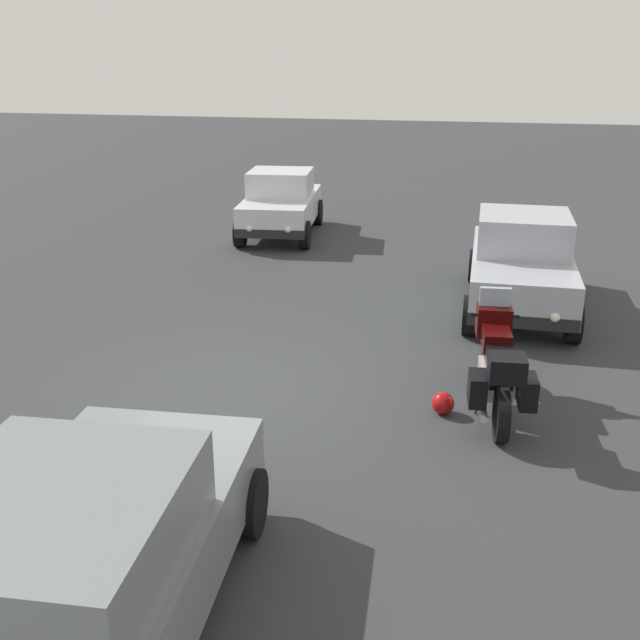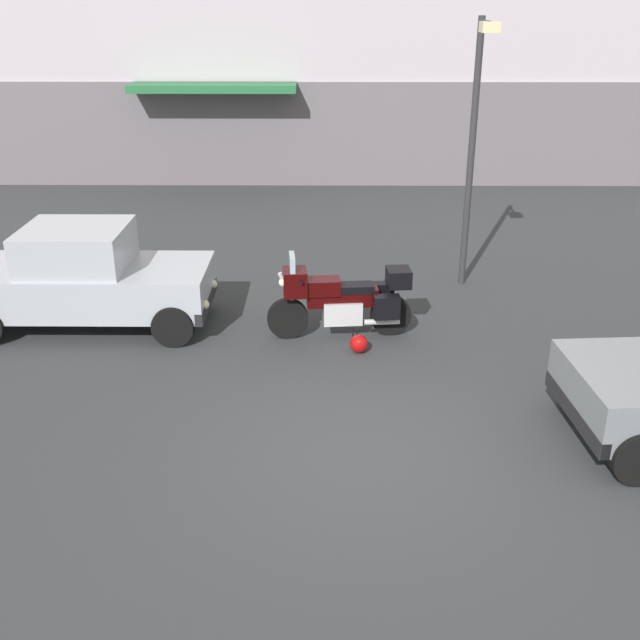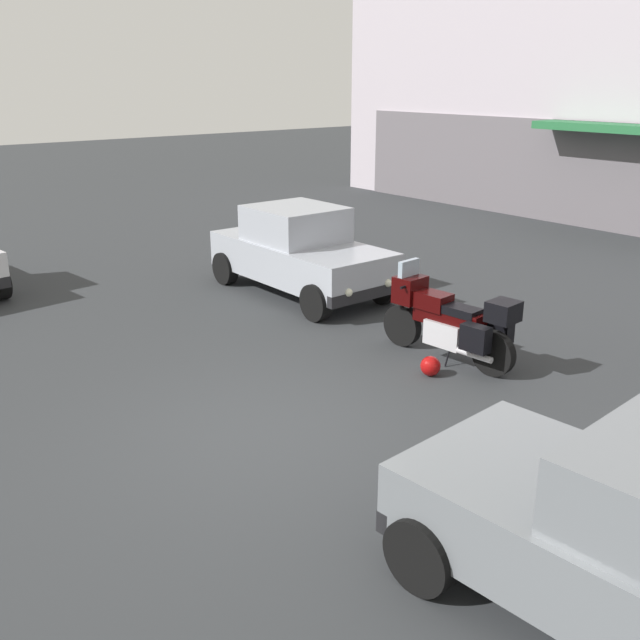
% 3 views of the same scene
% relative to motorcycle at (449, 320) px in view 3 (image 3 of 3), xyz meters
% --- Properties ---
extents(ground_plane, '(80.00, 80.00, 0.00)m').
position_rel_motorcycle_xyz_m(ground_plane, '(0.20, -3.40, -0.62)').
color(ground_plane, '#2D3033').
extents(motorcycle, '(2.26, 0.82, 1.36)m').
position_rel_motorcycle_xyz_m(motorcycle, '(0.00, 0.00, 0.00)').
color(motorcycle, black).
rests_on(motorcycle, ground).
extents(helmet, '(0.28, 0.28, 0.28)m').
position_rel_motorcycle_xyz_m(helmet, '(0.24, -0.61, -0.48)').
color(helmet, '#990C0C').
rests_on(helmet, ground).
extents(car_hatchback_near, '(3.89, 1.80, 1.64)m').
position_rel_motorcycle_xyz_m(car_hatchback_near, '(-4.07, 0.41, 0.19)').
color(car_hatchback_near, '#9EA3AD').
rests_on(car_hatchback_near, ground).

